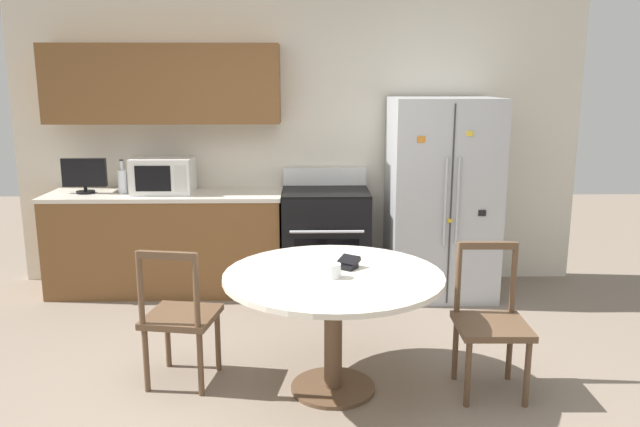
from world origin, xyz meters
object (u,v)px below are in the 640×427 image
object	(u,v)px
oven_range	(326,240)
wallet	(347,264)
dining_chair_left	(180,317)
dining_chair_right	(491,323)
counter_bottle	(122,180)
refrigerator	(441,198)
microwave	(163,175)
countertop_tv	(84,174)
candle_glass	(333,272)

from	to	relation	value
oven_range	wallet	world-z (taller)	oven_range
dining_chair_left	dining_chair_right	size ratio (longest dim) A/B	1.00
counter_bottle	dining_chair_left	bearing A→B (deg)	-65.01
refrigerator	microwave	distance (m)	2.44
countertop_tv	counter_bottle	bearing A→B (deg)	-0.56
microwave	candle_glass	distance (m)	2.43
refrigerator	oven_range	bearing A→B (deg)	175.87
oven_range	countertop_tv	world-z (taller)	countertop_tv
oven_range	counter_bottle	world-z (taller)	counter_bottle
candle_glass	countertop_tv	bearing A→B (deg)	136.82
wallet	refrigerator	bearing A→B (deg)	61.28
refrigerator	counter_bottle	xyz separation A→B (m)	(-2.79, 0.08, 0.15)
counter_bottle	dining_chair_right	distance (m)	3.38
candle_glass	dining_chair_right	bearing A→B (deg)	3.26
microwave	oven_range	bearing A→B (deg)	-0.30
dining_chair_right	counter_bottle	bearing A→B (deg)	-33.79
refrigerator	wallet	size ratio (longest dim) A/B	10.02
microwave	dining_chair_right	xyz separation A→B (m)	(2.37, -1.91, -0.62)
oven_range	counter_bottle	size ratio (longest dim) A/B	3.64
oven_range	candle_glass	xyz separation A→B (m)	(-0.01, -1.96, 0.32)
oven_range	microwave	bearing A→B (deg)	179.70
dining_chair_left	wallet	bearing A→B (deg)	9.67
microwave	dining_chair_right	distance (m)	3.11
refrigerator	candle_glass	xyz separation A→B (m)	(-1.02, -1.88, -0.08)
dining_chair_right	candle_glass	distance (m)	1.02
refrigerator	dining_chair_left	xyz separation A→B (m)	(-1.96, -1.69, -0.43)
microwave	dining_chair_left	world-z (taller)	microwave
candle_glass	dining_chair_left	bearing A→B (deg)	168.66
refrigerator	wallet	distance (m)	1.93
microwave	refrigerator	bearing A→B (deg)	-1.89
dining_chair_right	candle_glass	xyz separation A→B (m)	(-0.96, -0.05, 0.35)
refrigerator	dining_chair_right	size ratio (longest dim) A/B	1.92
refrigerator	microwave	bearing A→B (deg)	178.11
dining_chair_left	dining_chair_right	distance (m)	1.90
refrigerator	wallet	world-z (taller)	refrigerator
counter_bottle	countertop_tv	bearing A→B (deg)	179.44
refrigerator	dining_chair_left	size ratio (longest dim) A/B	1.92
candle_glass	wallet	distance (m)	0.22
countertop_tv	dining_chair_left	size ratio (longest dim) A/B	0.42
dining_chair_right	countertop_tv	bearing A→B (deg)	-30.83
microwave	dining_chair_left	size ratio (longest dim) A/B	0.58
oven_range	dining_chair_right	distance (m)	2.12
oven_range	dining_chair_right	xyz separation A→B (m)	(0.94, -1.90, -0.03)
microwave	wallet	world-z (taller)	microwave
counter_bottle	dining_chair_left	xyz separation A→B (m)	(0.83, -1.78, -0.58)
dining_chair_right	candle_glass	bearing A→B (deg)	4.50
dining_chair_left	dining_chair_right	bearing A→B (deg)	5.45
candle_glass	wallet	xyz separation A→B (m)	(0.10, 0.19, -0.01)
countertop_tv	wallet	distance (m)	2.84
oven_range	dining_chair_left	size ratio (longest dim) A/B	1.20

